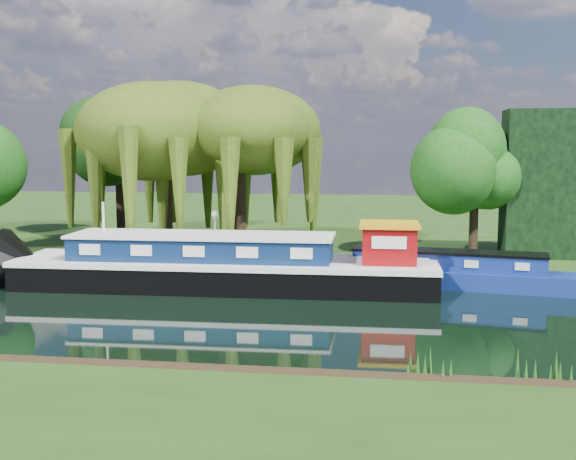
# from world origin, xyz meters

# --- Properties ---
(ground) EXTENTS (120.00, 120.00, 0.00)m
(ground) POSITION_xyz_m (0.00, 0.00, 0.00)
(ground) COLOR black
(far_bank) EXTENTS (120.00, 52.00, 0.45)m
(far_bank) POSITION_xyz_m (0.00, 34.00, 0.23)
(far_bank) COLOR #1B360E
(far_bank) RESTS_ON ground
(dutch_barge) EXTENTS (19.39, 4.80, 4.07)m
(dutch_barge) POSITION_xyz_m (2.55, 4.81, 1.01)
(dutch_barge) COLOR black
(dutch_barge) RESTS_ON ground
(narrowboat) EXTENTS (12.62, 4.08, 1.82)m
(narrowboat) POSITION_xyz_m (12.57, 6.62, 0.65)
(narrowboat) COLOR navy
(narrowboat) RESTS_ON ground
(willow_left) EXTENTS (7.66, 7.66, 9.18)m
(willow_left) POSITION_xyz_m (-2.87, 12.55, 7.12)
(willow_left) COLOR black
(willow_left) RESTS_ON far_bank
(willow_right) EXTENTS (6.99, 6.99, 8.51)m
(willow_right) POSITION_xyz_m (1.52, 12.15, 6.66)
(willow_right) COLOR black
(willow_right) RESTS_ON far_bank
(tree_far_mid) EXTENTS (5.13, 5.13, 8.40)m
(tree_far_mid) POSITION_xyz_m (-8.12, 18.91, 6.24)
(tree_far_mid) COLOR black
(tree_far_mid) RESTS_ON far_bank
(tree_far_right) EXTENTS (4.25, 4.25, 6.95)m
(tree_far_right) POSITION_xyz_m (14.37, 13.17, 5.24)
(tree_far_right) COLOR black
(tree_far_right) RESTS_ON far_bank
(conifer_hedge) EXTENTS (6.00, 3.00, 8.00)m
(conifer_hedge) POSITION_xyz_m (19.00, 14.00, 4.45)
(conifer_hedge) COLOR black
(conifer_hedge) RESTS_ON far_bank
(lamppost) EXTENTS (0.36, 0.36, 2.56)m
(lamppost) POSITION_xyz_m (0.50, 10.50, 2.42)
(lamppost) COLOR silver
(lamppost) RESTS_ON far_bank
(mooring_posts) EXTENTS (19.16, 0.16, 1.00)m
(mooring_posts) POSITION_xyz_m (-0.50, 8.40, 0.95)
(mooring_posts) COLOR silver
(mooring_posts) RESTS_ON far_bank
(reeds_near) EXTENTS (33.70, 1.50, 1.10)m
(reeds_near) POSITION_xyz_m (6.87, -7.57, 0.55)
(reeds_near) COLOR #1A4A13
(reeds_near) RESTS_ON ground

